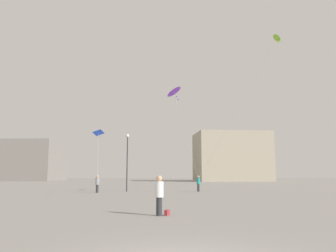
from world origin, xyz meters
TOP-DOWN VIEW (x-y plane):
  - person_in_white at (-0.62, 8.01)m, footprint 0.38×0.38m
  - person_in_teal at (3.25, 28.81)m, footprint 0.36×0.36m
  - person_in_grey at (-6.88, 26.76)m, footprint 0.37×0.37m
  - kite_violet_diamond at (0.38, 18.75)m, footprint 3.59×10.87m
  - kite_lime_diamond at (9.19, 20.94)m, footprint 6.49×8.58m
  - kite_cobalt_delta at (-8.62, 35.71)m, footprint 2.50×9.84m
  - building_centre_hall at (-37.00, 90.03)m, footprint 15.22×16.75m
  - building_right_hall at (17.00, 80.01)m, footprint 18.84×14.24m
  - lamppost_east at (-4.23, 29.04)m, footprint 0.36×0.36m
  - handbag_beside_flyer at (-0.27, 8.11)m, footprint 0.26×0.35m

SIDE VIEW (x-z plane):
  - handbag_beside_flyer at x=-0.27m, z-range 0.00..0.24m
  - person_in_teal at x=3.25m, z-range 0.08..1.73m
  - person_in_grey at x=-6.88m, z-range 0.08..1.78m
  - person_in_white at x=-0.62m, z-range 0.08..1.82m
  - lamppost_east at x=-4.23m, z-range 0.92..6.96m
  - building_centre_hall at x=-37.00m, z-range 0.00..11.00m
  - building_right_hall at x=17.00m, z-range 0.00..12.25m
  - kite_cobalt_delta at x=-8.62m, z-range 3.87..9.90m
  - kite_violet_diamond at x=0.38m, z-range 4.49..11.82m
  - kite_lime_diamond at x=9.19m, z-range 6.82..19.31m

